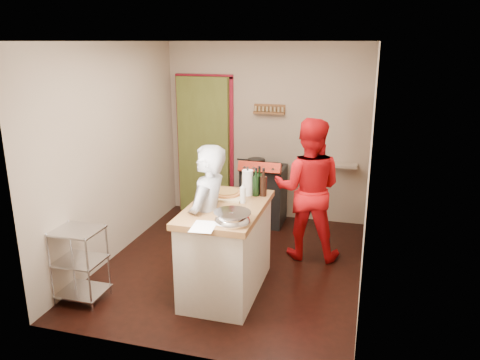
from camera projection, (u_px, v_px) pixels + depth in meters
name	position (u px, v px, depth m)	size (l,w,h in m)	color
floor	(233.00, 264.00, 5.68)	(3.50, 3.50, 0.00)	black
back_wall	(226.00, 141.00, 7.17)	(3.00, 0.44, 2.60)	gray
left_wall	(115.00, 152.00, 5.70)	(0.04, 3.50, 2.60)	gray
right_wall	(369.00, 170.00, 4.92)	(0.04, 3.50, 2.60)	gray
ceiling	(232.00, 40.00, 4.93)	(3.00, 3.50, 0.02)	white
stove	(263.00, 194.00, 6.85)	(0.60, 0.63, 1.00)	black
wire_shelving	(79.00, 261.00, 4.78)	(0.48, 0.40, 0.80)	silver
island	(227.00, 247.00, 4.96)	(0.76, 1.41, 1.28)	beige
person_stripe	(208.00, 223.00, 4.77)	(0.60, 0.39, 1.63)	#B8B8BD
person_red	(308.00, 189.00, 5.68)	(0.85, 0.66, 1.74)	red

